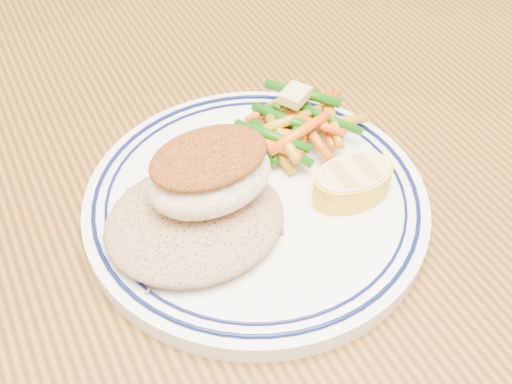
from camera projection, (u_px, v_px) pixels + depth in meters
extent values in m
cube|color=#523010|center=(211.00, 210.00, 0.50)|extent=(1.50, 0.90, 0.04)
cylinder|color=#523010|center=(467.00, 91.00, 1.21)|extent=(0.07, 0.07, 0.71)
cylinder|color=white|center=(256.00, 204.00, 0.46)|extent=(0.25, 0.25, 0.01)
torus|color=#0A113F|center=(256.00, 196.00, 0.46)|extent=(0.23, 0.23, 0.00)
torus|color=#0A113F|center=(256.00, 196.00, 0.46)|extent=(0.21, 0.21, 0.00)
ellipsoid|color=#9B744D|center=(194.00, 218.00, 0.43)|extent=(0.12, 0.11, 0.02)
ellipsoid|color=white|center=(210.00, 178.00, 0.42)|extent=(0.09, 0.07, 0.04)
ellipsoid|color=#964A18|center=(209.00, 157.00, 0.41)|extent=(0.08, 0.06, 0.02)
cylinder|color=#DE520B|center=(289.00, 130.00, 0.50)|extent=(0.01, 0.06, 0.01)
cylinder|color=#15530A|center=(274.00, 130.00, 0.50)|extent=(0.05, 0.04, 0.01)
cylinder|color=#15530A|center=(273.00, 143.00, 0.49)|extent=(0.03, 0.05, 0.01)
cylinder|color=#C08814|center=(285.00, 108.00, 0.52)|extent=(0.06, 0.02, 0.01)
cylinder|color=#C08814|center=(303.00, 113.00, 0.51)|extent=(0.05, 0.02, 0.01)
cylinder|color=#DE520B|center=(326.00, 129.00, 0.50)|extent=(0.02, 0.05, 0.01)
cylinder|color=#C08814|center=(299.00, 108.00, 0.51)|extent=(0.04, 0.05, 0.01)
cylinder|color=#C08814|center=(330.00, 123.00, 0.50)|extent=(0.06, 0.03, 0.01)
cylinder|color=#15530A|center=(296.00, 125.00, 0.50)|extent=(0.02, 0.06, 0.02)
cylinder|color=#C08814|center=(273.00, 149.00, 0.48)|extent=(0.01, 0.05, 0.01)
cylinder|color=#15530A|center=(281.00, 121.00, 0.50)|extent=(0.03, 0.05, 0.01)
cylinder|color=#C08814|center=(303.00, 116.00, 0.50)|extent=(0.03, 0.05, 0.01)
cylinder|color=#DE520B|center=(318.00, 110.00, 0.51)|extent=(0.05, 0.03, 0.01)
cylinder|color=#DE520B|center=(276.00, 131.00, 0.49)|extent=(0.04, 0.04, 0.01)
cylinder|color=#15530A|center=(272.00, 124.00, 0.49)|extent=(0.05, 0.01, 0.01)
cylinder|color=#C08814|center=(287.00, 94.00, 0.52)|extent=(0.04, 0.04, 0.01)
cylinder|color=#DE520B|center=(274.00, 105.00, 0.51)|extent=(0.06, 0.03, 0.01)
cylinder|color=#15530A|center=(280.00, 142.00, 0.47)|extent=(0.03, 0.06, 0.01)
cylinder|color=#DE520B|center=(327.00, 112.00, 0.50)|extent=(0.03, 0.04, 0.01)
cylinder|color=#DE520B|center=(310.00, 132.00, 0.48)|extent=(0.01, 0.06, 0.02)
cylinder|color=#15530A|center=(284.00, 113.00, 0.50)|extent=(0.06, 0.03, 0.01)
cylinder|color=#C08814|center=(334.00, 125.00, 0.49)|extent=(0.02, 0.05, 0.01)
cylinder|color=#15530A|center=(298.00, 127.00, 0.48)|extent=(0.04, 0.05, 0.01)
cylinder|color=#15530A|center=(329.00, 118.00, 0.49)|extent=(0.04, 0.05, 0.01)
cylinder|color=#DE520B|center=(272.00, 146.00, 0.47)|extent=(0.04, 0.04, 0.01)
cylinder|color=#15530A|center=(283.00, 118.00, 0.49)|extent=(0.03, 0.05, 0.01)
cylinder|color=#C08814|center=(283.00, 138.00, 0.47)|extent=(0.01, 0.05, 0.01)
cylinder|color=#DE520B|center=(312.00, 122.00, 0.48)|extent=(0.03, 0.05, 0.01)
cylinder|color=#15530A|center=(290.00, 101.00, 0.50)|extent=(0.05, 0.01, 0.01)
cylinder|color=#C08814|center=(293.00, 119.00, 0.49)|extent=(0.05, 0.01, 0.01)
cylinder|color=#DE520B|center=(300.00, 133.00, 0.47)|extent=(0.06, 0.02, 0.01)
cylinder|color=#15530A|center=(273.00, 136.00, 0.47)|extent=(0.05, 0.05, 0.01)
cylinder|color=#15530A|center=(303.00, 93.00, 0.50)|extent=(0.05, 0.05, 0.01)
cube|color=#E7CD71|center=(295.00, 95.00, 0.48)|extent=(0.03, 0.03, 0.01)
torus|color=white|center=(354.00, 172.00, 0.44)|extent=(0.06, 0.06, 0.00)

